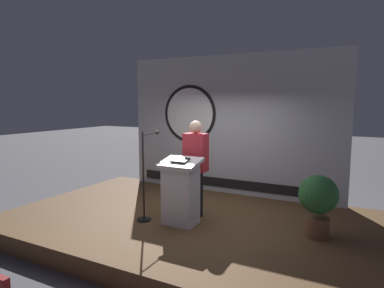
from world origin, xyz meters
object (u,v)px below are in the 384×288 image
object	(u,v)px
speaker_person	(196,168)
microphone_stand	(146,188)
potted_plant	(318,200)
podium	(181,192)

from	to	relation	value
speaker_person	microphone_stand	xyz separation A→B (m)	(-0.66, -0.57, -0.32)
speaker_person	microphone_stand	distance (m)	0.93
speaker_person	microphone_stand	world-z (taller)	speaker_person
speaker_person	potted_plant	size ratio (longest dim) A/B	1.80
microphone_stand	potted_plant	distance (m)	2.76
podium	speaker_person	xyz separation A→B (m)	(0.03, 0.48, 0.32)
podium	speaker_person	bearing A→B (deg)	86.41
podium	microphone_stand	bearing A→B (deg)	-171.94
podium	microphone_stand	xyz separation A→B (m)	(-0.63, -0.09, 0.00)
microphone_stand	potted_plant	size ratio (longest dim) A/B	1.62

